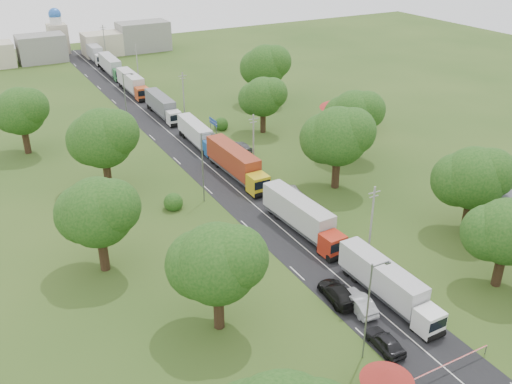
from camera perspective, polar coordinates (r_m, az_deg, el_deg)
ground at (r=69.78m, az=3.99°, el=-4.87°), size 260.00×260.00×0.00m
road at (r=85.25m, az=-3.18°, el=1.25°), size 8.00×200.00×0.04m
boom_barrier at (r=53.34m, az=17.77°, el=-16.50°), size 9.22×0.35×1.18m
guard_booth at (r=49.25m, az=12.94°, el=-18.04°), size 4.40×4.40×3.45m
info_sign at (r=98.75m, az=-4.29°, el=6.69°), size 0.12×3.10×4.10m
pole_1 at (r=65.52m, az=11.48°, el=-2.87°), size 1.60×0.24×9.00m
pole_2 at (r=86.50m, az=-0.25°, el=5.05°), size 1.60×0.24×9.00m
pole_3 at (r=110.64m, az=-7.26°, el=9.64°), size 1.60×0.24×9.00m
pole_4 at (r=136.26m, az=-11.79°, el=12.47°), size 1.60×0.24×9.00m
pole_5 at (r=162.67m, az=-14.92°, el=14.35°), size 1.60×0.24×9.00m
lamp_0 at (r=50.79m, az=11.25°, el=-11.21°), size 2.03×0.22×10.00m
lamp_1 at (r=76.82m, az=-5.26°, el=2.80°), size 2.03×0.22×10.00m
lamp_2 at (r=108.05m, az=-12.89°, el=9.26°), size 2.03×0.22×10.00m
tree_2 at (r=63.90m, az=23.74°, el=-3.59°), size 8.00×8.00×10.10m
tree_3 at (r=73.39m, az=20.88°, el=1.36°), size 8.80×8.80×11.07m
tree_4 at (r=80.64m, az=8.15°, el=5.57°), size 9.60×9.60×12.05m
tree_5 at (r=92.02m, az=9.76°, el=7.67°), size 8.80×8.80×11.07m
tree_6 at (r=101.93m, az=0.67°, el=9.52°), size 8.00×8.00×10.10m
tree_7 at (r=118.49m, az=0.94°, el=12.55°), size 9.60×9.60×12.05m
tree_10 at (r=52.50m, az=-3.99°, el=-7.08°), size 8.80×8.80×11.07m
tree_11 at (r=63.13m, az=-15.59°, el=-1.92°), size 8.80×8.80×11.07m
tree_12 at (r=81.98m, az=-15.10°, el=5.26°), size 9.60×9.60×12.05m
tree_13 at (r=99.78m, az=-22.50°, el=7.51°), size 8.80×8.80×11.07m
house_cream at (r=106.69m, az=9.17°, el=8.29°), size 10.08×10.08×5.80m
distant_town at (r=166.63m, az=-16.97°, el=13.95°), size 52.00×8.00×8.00m
church at (r=173.14m, az=-19.23°, el=14.72°), size 5.00×5.00×12.30m
truck_0 at (r=60.18m, az=13.01°, el=-8.89°), size 2.56×13.93×3.86m
truck_1 at (r=70.57m, az=4.64°, el=-2.44°), size 3.21×15.07×4.16m
truck_2 at (r=85.08m, az=-1.99°, el=2.94°), size 2.94×15.76×4.36m
truck_3 at (r=97.91m, az=-5.92°, el=5.82°), size 2.74×13.60×3.76m
truck_4 at (r=113.12m, az=-9.37°, el=8.50°), size 2.66×14.34×3.97m
truck_5 at (r=129.54m, az=-12.28°, el=10.60°), size 2.69×15.25×4.23m
truck_6 at (r=145.85m, az=-14.26°, el=12.13°), size 2.98×15.37×4.26m
truck_7 at (r=161.98m, az=-15.90°, el=13.31°), size 2.97×15.51×4.29m
car_lane_front at (r=55.03m, az=12.77°, el=-14.37°), size 2.02×4.63×1.55m
car_lane_mid at (r=59.03m, az=10.19°, el=-10.82°), size 2.22×5.17×1.66m
car_lane_rear at (r=59.97m, az=8.14°, el=-9.98°), size 3.00×5.94×1.65m
car_verge_near at (r=79.24m, az=3.59°, el=-0.14°), size 3.66×6.30×1.65m
car_verge_far at (r=95.11m, az=-1.58°, el=4.57°), size 2.73×5.11×1.65m
pedestrian_booth at (r=51.55m, az=11.81°, el=-17.33°), size 1.13×1.16×1.88m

